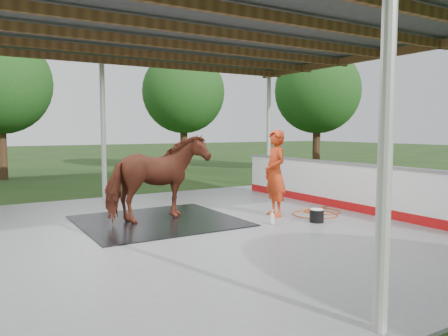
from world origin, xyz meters
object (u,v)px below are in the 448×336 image
handler (275,173)px  wash_bucket (317,215)px  dasher_board (349,187)px  horse (158,178)px

handler → wash_bucket: size_ratio=6.44×
handler → wash_bucket: handler is taller
dasher_board → handler: bearing=170.8°
horse → wash_bucket: bearing=-130.1°
horse → handler: bearing=-115.2°
dasher_board → wash_bucket: (-1.66, -0.68, -0.40)m
handler → dasher_board: bearing=92.6°
horse → wash_bucket: 3.43m
horse → handler: handler is taller
horse → dasher_board: bearing=-111.5°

